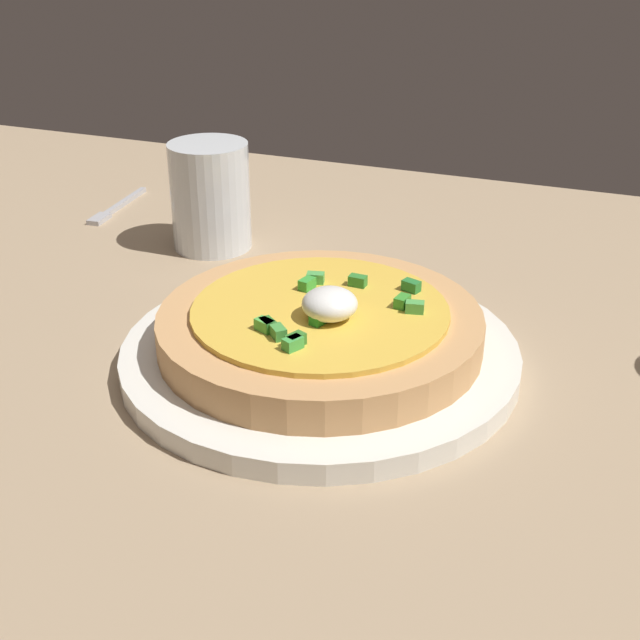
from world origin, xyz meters
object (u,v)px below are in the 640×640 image
Objects in this scene: cup_near at (211,202)px; fork at (115,209)px; pizza at (320,327)px; plate at (320,354)px.

cup_near is 0.88× the size of fork.
fork is at bearing 145.09° from pizza.
fork is at bearing 145.10° from plate.
plate is at bearing -44.46° from cup_near.
cup_near is at bearing 66.21° from fork.
pizza is 39.38cm from fork.
cup_near is at bearing 135.54° from plate.
pizza is at bearing 50.49° from fork.
plate is at bearing 50.50° from fork.
cup_near is (-17.79, 17.46, 1.41)cm from pizza.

